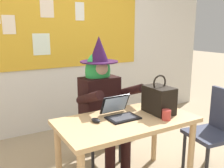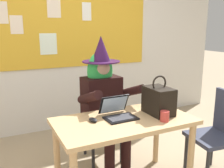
{
  "view_description": "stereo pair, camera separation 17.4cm",
  "coord_description": "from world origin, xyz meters",
  "px_view_note": "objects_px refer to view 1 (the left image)",
  "views": [
    {
      "loc": [
        -1.27,
        -1.67,
        1.53
      ],
      "look_at": [
        -0.06,
        0.43,
        0.97
      ],
      "focal_mm": 39.93,
      "sensor_mm": 36.0,
      "label": 1
    },
    {
      "loc": [
        -1.12,
        -1.75,
        1.53
      ],
      "look_at": [
        -0.06,
        0.43,
        0.97
      ],
      "focal_mm": 39.93,
      "sensor_mm": 36.0,
      "label": 2
    }
  ],
  "objects_px": {
    "person_costumed": "(102,94)",
    "chair_extra_corner": "(216,127)",
    "laptop": "(120,112)",
    "handbag": "(159,99)",
    "desk_main": "(126,129)",
    "computer_mouse": "(96,120)",
    "chair_at_desk": "(98,115)",
    "coffee_mug": "(166,115)"
  },
  "relations": [
    {
      "from": "chair_at_desk",
      "to": "computer_mouse",
      "type": "distance_m",
      "value": 0.74
    },
    {
      "from": "laptop",
      "to": "handbag",
      "type": "bearing_deg",
      "value": -13.11
    },
    {
      "from": "chair_at_desk",
      "to": "laptop",
      "type": "height_order",
      "value": "chair_at_desk"
    },
    {
      "from": "computer_mouse",
      "to": "chair_extra_corner",
      "type": "distance_m",
      "value": 1.31
    },
    {
      "from": "handbag",
      "to": "laptop",
      "type": "bearing_deg",
      "value": 167.91
    },
    {
      "from": "person_costumed",
      "to": "chair_extra_corner",
      "type": "xyz_separation_m",
      "value": [
        0.93,
        -0.79,
        -0.3
      ]
    },
    {
      "from": "coffee_mug",
      "to": "person_costumed",
      "type": "bearing_deg",
      "value": 107.51
    },
    {
      "from": "coffee_mug",
      "to": "chair_extra_corner",
      "type": "bearing_deg",
      "value": -1.42
    },
    {
      "from": "person_costumed",
      "to": "computer_mouse",
      "type": "xyz_separation_m",
      "value": [
        -0.33,
        -0.51,
        -0.07
      ]
    },
    {
      "from": "chair_at_desk",
      "to": "chair_extra_corner",
      "type": "distance_m",
      "value": 1.3
    },
    {
      "from": "laptop",
      "to": "computer_mouse",
      "type": "relative_size",
      "value": 2.81
    },
    {
      "from": "laptop",
      "to": "handbag",
      "type": "xyz_separation_m",
      "value": [
        0.39,
        -0.08,
        0.09
      ]
    },
    {
      "from": "computer_mouse",
      "to": "handbag",
      "type": "relative_size",
      "value": 0.28
    },
    {
      "from": "chair_at_desk",
      "to": "person_costumed",
      "type": "relative_size",
      "value": 0.64
    },
    {
      "from": "computer_mouse",
      "to": "handbag",
      "type": "distance_m",
      "value": 0.66
    },
    {
      "from": "laptop",
      "to": "computer_mouse",
      "type": "height_order",
      "value": "laptop"
    },
    {
      "from": "laptop",
      "to": "handbag",
      "type": "height_order",
      "value": "handbag"
    },
    {
      "from": "coffee_mug",
      "to": "chair_extra_corner",
      "type": "distance_m",
      "value": 0.73
    },
    {
      "from": "person_costumed",
      "to": "chair_extra_corner",
      "type": "relative_size",
      "value": 1.6
    },
    {
      "from": "laptop",
      "to": "handbag",
      "type": "relative_size",
      "value": 0.77
    },
    {
      "from": "desk_main",
      "to": "person_costumed",
      "type": "distance_m",
      "value": 0.61
    },
    {
      "from": "laptop",
      "to": "chair_extra_corner",
      "type": "bearing_deg",
      "value": -17.21
    },
    {
      "from": "handbag",
      "to": "coffee_mug",
      "type": "height_order",
      "value": "handbag"
    },
    {
      "from": "desk_main",
      "to": "person_costumed",
      "type": "bearing_deg",
      "value": 84.66
    },
    {
      "from": "person_costumed",
      "to": "handbag",
      "type": "height_order",
      "value": "person_costumed"
    },
    {
      "from": "desk_main",
      "to": "computer_mouse",
      "type": "relative_size",
      "value": 12.14
    },
    {
      "from": "chair_at_desk",
      "to": "coffee_mug",
      "type": "xyz_separation_m",
      "value": [
        0.24,
        -0.9,
        0.24
      ]
    },
    {
      "from": "chair_at_desk",
      "to": "computer_mouse",
      "type": "height_order",
      "value": "chair_at_desk"
    },
    {
      "from": "desk_main",
      "to": "handbag",
      "type": "bearing_deg",
      "value": -1.54
    },
    {
      "from": "chair_at_desk",
      "to": "person_costumed",
      "type": "distance_m",
      "value": 0.31
    },
    {
      "from": "handbag",
      "to": "coffee_mug",
      "type": "distance_m",
      "value": 0.22
    },
    {
      "from": "laptop",
      "to": "computer_mouse",
      "type": "distance_m",
      "value": 0.25
    },
    {
      "from": "computer_mouse",
      "to": "chair_extra_corner",
      "type": "height_order",
      "value": "chair_extra_corner"
    },
    {
      "from": "chair_at_desk",
      "to": "chair_extra_corner",
      "type": "xyz_separation_m",
      "value": [
        0.93,
        -0.91,
        -0.01
      ]
    },
    {
      "from": "person_costumed",
      "to": "chair_extra_corner",
      "type": "distance_m",
      "value": 1.26
    },
    {
      "from": "desk_main",
      "to": "computer_mouse",
      "type": "xyz_separation_m",
      "value": [
        -0.28,
        0.07,
        0.12
      ]
    },
    {
      "from": "handbag",
      "to": "chair_extra_corner",
      "type": "relative_size",
      "value": 0.42
    },
    {
      "from": "desk_main",
      "to": "coffee_mug",
      "type": "bearing_deg",
      "value": -34.05
    },
    {
      "from": "person_costumed",
      "to": "chair_extra_corner",
      "type": "bearing_deg",
      "value": 46.53
    },
    {
      "from": "person_costumed",
      "to": "handbag",
      "type": "distance_m",
      "value": 0.66
    },
    {
      "from": "desk_main",
      "to": "computer_mouse",
      "type": "bearing_deg",
      "value": 166.28
    },
    {
      "from": "chair_at_desk",
      "to": "computer_mouse",
      "type": "xyz_separation_m",
      "value": [
        -0.33,
        -0.63,
        0.21
      ]
    }
  ]
}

